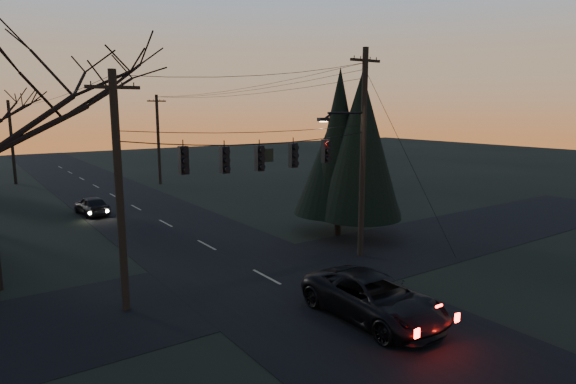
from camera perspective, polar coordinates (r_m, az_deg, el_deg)
main_road at (r=29.71m, az=-12.93°, el=-4.39°), size 8.00×120.00×0.02m
cross_road at (r=21.12m, az=-2.56°, el=-10.04°), size 60.00×7.00×0.02m
utility_pole_right at (r=24.34m, az=8.55°, el=-7.45°), size 5.00×0.30×10.00m
utility_pole_left at (r=18.86m, az=-18.60°, el=-13.10°), size 1.80×0.30×8.50m
utility_pole_far_r at (r=48.16m, az=-14.89°, el=0.93°), size 1.80×0.30×8.50m
utility_pole_far_l at (r=53.51m, az=-29.54°, el=0.84°), size 0.30×0.30×8.00m
span_signal_assembly at (r=19.83m, az=-3.26°, el=4.22°), size 11.50×0.44×1.58m
evergreen_right at (r=27.21m, az=6.06°, el=4.97°), size 4.85×4.85×8.62m
suv_near at (r=17.18m, az=10.12°, el=-12.28°), size 2.60×5.52×1.53m
sedan_oncoming_a at (r=35.57m, az=-22.22°, el=-1.49°), size 1.83×3.92×1.30m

